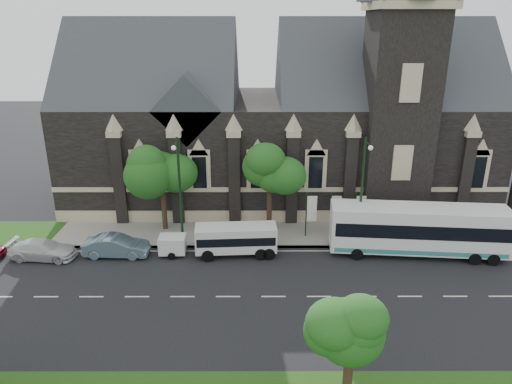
{
  "coord_description": "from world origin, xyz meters",
  "views": [
    {
      "loc": [
        1.8,
        -26.57,
        17.09
      ],
      "look_at": [
        1.86,
        6.0,
        5.15
      ],
      "focal_mm": 32.86,
      "sensor_mm": 36.0,
      "label": 1
    }
  ],
  "objects_px": {
    "shuttle_bus": "(236,238)",
    "tour_coach": "(418,229)",
    "car_far_white": "(43,249)",
    "banner_flag_right": "(358,211)",
    "tree_walk_left": "(164,166)",
    "banner_flag_center": "(334,211)",
    "street_lamp_near": "(362,187)",
    "box_trailer": "(173,244)",
    "tree_park_east": "(355,324)",
    "street_lamp_mid": "(179,188)",
    "sedan": "(116,246)",
    "tree_walk_right": "(272,165)",
    "banner_flag_left": "(310,211)"
  },
  "relations": [
    {
      "from": "car_far_white",
      "to": "street_lamp_near",
      "type": "bearing_deg",
      "value": -81.49
    },
    {
      "from": "tree_park_east",
      "to": "sedan",
      "type": "height_order",
      "value": "tree_park_east"
    },
    {
      "from": "tree_walk_right",
      "to": "tour_coach",
      "type": "relative_size",
      "value": 0.58
    },
    {
      "from": "tour_coach",
      "to": "sedan",
      "type": "distance_m",
      "value": 23.21
    },
    {
      "from": "tree_park_east",
      "to": "car_far_white",
      "type": "relative_size",
      "value": 1.25
    },
    {
      "from": "tree_walk_left",
      "to": "car_far_white",
      "type": "height_order",
      "value": "tree_walk_left"
    },
    {
      "from": "street_lamp_near",
      "to": "tour_coach",
      "type": "xyz_separation_m",
      "value": [
        4.29,
        -1.05,
        -3.01
      ]
    },
    {
      "from": "tree_park_east",
      "to": "sedan",
      "type": "bearing_deg",
      "value": 134.95
    },
    {
      "from": "banner_flag_left",
      "to": "banner_flag_center",
      "type": "relative_size",
      "value": 1.0
    },
    {
      "from": "tree_walk_left",
      "to": "street_lamp_near",
      "type": "relative_size",
      "value": 0.85
    },
    {
      "from": "street_lamp_near",
      "to": "banner_flag_center",
      "type": "distance_m",
      "value": 3.74
    },
    {
      "from": "tree_walk_right",
      "to": "banner_flag_center",
      "type": "distance_m",
      "value": 6.36
    },
    {
      "from": "banner_flag_left",
      "to": "street_lamp_mid",
      "type": "bearing_deg",
      "value": -169.5
    },
    {
      "from": "car_far_white",
      "to": "banner_flag_right",
      "type": "bearing_deg",
      "value": -77.17
    },
    {
      "from": "car_far_white",
      "to": "box_trailer",
      "type": "bearing_deg",
      "value": -82.42
    },
    {
      "from": "street_lamp_near",
      "to": "box_trailer",
      "type": "height_order",
      "value": "street_lamp_near"
    },
    {
      "from": "sedan",
      "to": "tree_walk_right",
      "type": "bearing_deg",
      "value": -65.93
    },
    {
      "from": "tree_walk_left",
      "to": "tour_coach",
      "type": "height_order",
      "value": "tree_walk_left"
    },
    {
      "from": "tree_walk_right",
      "to": "box_trailer",
      "type": "relative_size",
      "value": 2.66
    },
    {
      "from": "tree_park_east",
      "to": "tree_walk_left",
      "type": "distance_m",
      "value": 23.36
    },
    {
      "from": "sedan",
      "to": "street_lamp_mid",
      "type": "bearing_deg",
      "value": -72.92
    },
    {
      "from": "tree_walk_left",
      "to": "banner_flag_center",
      "type": "distance_m",
      "value": 14.58
    },
    {
      "from": "tree_walk_left",
      "to": "banner_flag_center",
      "type": "height_order",
      "value": "tree_walk_left"
    },
    {
      "from": "street_lamp_mid",
      "to": "car_far_white",
      "type": "height_order",
      "value": "street_lamp_mid"
    },
    {
      "from": "tour_coach",
      "to": "banner_flag_left",
      "type": "bearing_deg",
      "value": 164.9
    },
    {
      "from": "tree_park_east",
      "to": "tree_walk_right",
      "type": "bearing_deg",
      "value": 98.42
    },
    {
      "from": "sedan",
      "to": "car_far_white",
      "type": "relative_size",
      "value": 0.99
    },
    {
      "from": "street_lamp_near",
      "to": "tour_coach",
      "type": "relative_size",
      "value": 0.67
    },
    {
      "from": "shuttle_bus",
      "to": "tree_walk_left",
      "type": "bearing_deg",
      "value": 138.66
    },
    {
      "from": "banner_flag_left",
      "to": "car_far_white",
      "type": "relative_size",
      "value": 0.8
    },
    {
      "from": "tree_park_east",
      "to": "tree_walk_right",
      "type": "height_order",
      "value": "tree_walk_right"
    },
    {
      "from": "tree_park_east",
      "to": "tree_walk_right",
      "type": "relative_size",
      "value": 0.81
    },
    {
      "from": "street_lamp_mid",
      "to": "tour_coach",
      "type": "height_order",
      "value": "street_lamp_mid"
    },
    {
      "from": "street_lamp_near",
      "to": "box_trailer",
      "type": "relative_size",
      "value": 3.07
    },
    {
      "from": "tree_walk_left",
      "to": "banner_flag_right",
      "type": "xyz_separation_m",
      "value": [
        16.08,
        -1.7,
        -3.35
      ]
    },
    {
      "from": "box_trailer",
      "to": "car_far_white",
      "type": "height_order",
      "value": "box_trailer"
    },
    {
      "from": "tree_walk_right",
      "to": "sedan",
      "type": "bearing_deg",
      "value": -157.73
    },
    {
      "from": "banner_flag_center",
      "to": "box_trailer",
      "type": "relative_size",
      "value": 1.36
    },
    {
      "from": "street_lamp_mid",
      "to": "sedan",
      "type": "bearing_deg",
      "value": -164.72
    },
    {
      "from": "tree_walk_right",
      "to": "sedan",
      "type": "height_order",
      "value": "tree_walk_right"
    },
    {
      "from": "street_lamp_near",
      "to": "banner_flag_left",
      "type": "height_order",
      "value": "street_lamp_near"
    },
    {
      "from": "tree_park_east",
      "to": "banner_flag_right",
      "type": "relative_size",
      "value": 1.57
    },
    {
      "from": "banner_flag_left",
      "to": "shuttle_bus",
      "type": "relative_size",
      "value": 0.64
    },
    {
      "from": "tree_walk_right",
      "to": "street_lamp_near",
      "type": "relative_size",
      "value": 0.87
    },
    {
      "from": "shuttle_bus",
      "to": "street_lamp_mid",
      "type": "bearing_deg",
      "value": 161.58
    },
    {
      "from": "banner_flag_left",
      "to": "sedan",
      "type": "height_order",
      "value": "banner_flag_left"
    },
    {
      "from": "street_lamp_near",
      "to": "shuttle_bus",
      "type": "xyz_separation_m",
      "value": [
        -9.65,
        -1.15,
        -3.72
      ]
    },
    {
      "from": "tree_park_east",
      "to": "tour_coach",
      "type": "relative_size",
      "value": 0.47
    },
    {
      "from": "shuttle_bus",
      "to": "tour_coach",
      "type": "bearing_deg",
      "value": -3.11
    },
    {
      "from": "tour_coach",
      "to": "car_far_white",
      "type": "bearing_deg",
      "value": -173.48
    }
  ]
}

